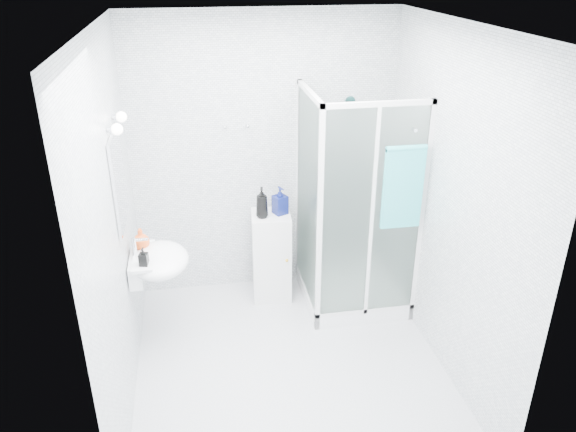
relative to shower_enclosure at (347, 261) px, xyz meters
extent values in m
cube|color=silver|center=(-0.67, -0.77, 0.85)|extent=(2.40, 2.60, 2.60)
cube|color=silver|center=(-0.67, -0.77, -0.44)|extent=(2.40, 2.60, 0.01)
cube|color=white|center=(-0.67, -0.77, 2.15)|extent=(2.40, 2.60, 0.01)
cube|color=white|center=(0.08, 0.08, -0.39)|extent=(0.90, 0.90, 0.12)
cube|color=silver|center=(-0.35, 0.08, 1.53)|extent=(0.04, 0.90, 0.04)
cube|color=silver|center=(0.08, -0.35, 1.53)|extent=(0.90, 0.04, 0.04)
cube|color=silver|center=(-0.35, -0.35, 0.55)|extent=(0.04, 0.04, 2.00)
cube|color=white|center=(-0.36, 0.08, 0.59)|extent=(0.02, 0.82, 1.84)
cube|color=white|center=(0.08, -0.36, 0.59)|extent=(0.82, 0.02, 1.84)
cube|color=silver|center=(0.08, -0.35, 0.59)|extent=(0.03, 0.04, 1.84)
cylinder|color=silver|center=(0.08, 0.47, 0.90)|extent=(0.02, 0.02, 1.00)
cylinder|color=silver|center=(0.08, 0.44, 1.37)|extent=(0.09, 0.05, 0.09)
cylinder|color=silver|center=(0.13, 0.50, 0.60)|extent=(0.12, 0.04, 0.12)
cylinder|color=silver|center=(0.36, -0.39, 1.33)|extent=(0.03, 0.05, 0.03)
cube|color=white|center=(-1.81, -0.32, 0.30)|extent=(0.10, 0.40, 0.18)
ellipsoid|color=white|center=(-1.63, -0.32, 0.35)|extent=(0.46, 0.56, 0.20)
cube|color=white|center=(-1.75, -0.32, 0.40)|extent=(0.16, 0.50, 0.02)
cylinder|color=silver|center=(-1.81, -0.32, 0.48)|extent=(0.04, 0.04, 0.16)
cylinder|color=silver|center=(-1.76, -0.32, 0.55)|extent=(0.12, 0.02, 0.02)
cube|color=white|center=(-1.85, -0.32, 1.05)|extent=(0.02, 0.60, 0.70)
cylinder|color=silver|center=(-1.84, -0.48, 1.47)|extent=(0.05, 0.04, 0.04)
sphere|color=white|center=(-1.80, -0.48, 1.47)|extent=(0.08, 0.08, 0.08)
cylinder|color=silver|center=(-1.84, -0.16, 1.47)|extent=(0.05, 0.04, 0.04)
sphere|color=white|center=(-1.80, -0.16, 1.47)|extent=(0.08, 0.08, 0.08)
cylinder|color=silver|center=(-1.02, 0.50, 1.17)|extent=(0.02, 0.04, 0.02)
sphere|color=silver|center=(-1.02, 0.48, 1.17)|extent=(0.03, 0.03, 0.03)
cylinder|color=silver|center=(-0.82, 0.50, 1.17)|extent=(0.02, 0.04, 0.02)
sphere|color=silver|center=(-0.82, 0.48, 1.17)|extent=(0.03, 0.03, 0.03)
cube|color=silver|center=(-0.66, 0.27, -0.02)|extent=(0.38, 0.38, 0.85)
cube|color=silver|center=(-0.66, 0.09, -0.02)|extent=(0.32, 0.03, 0.72)
sphere|color=#BC891A|center=(-0.54, 0.08, 0.02)|extent=(0.03, 0.03, 0.03)
cube|color=#2FAEB4|center=(0.31, -0.40, 0.86)|extent=(0.32, 0.04, 0.67)
cylinder|color=#2FAEB4|center=(0.31, -0.40, 1.19)|extent=(0.32, 0.05, 0.05)
imported|color=black|center=(-0.74, 0.22, 0.55)|extent=(0.13, 0.13, 0.28)
imported|color=#0E1757|center=(-0.57, 0.27, 0.53)|extent=(0.15, 0.15, 0.25)
imported|color=#E8531B|center=(-1.76, -0.21, 0.50)|extent=(0.15, 0.15, 0.17)
imported|color=black|center=(-1.73, -0.48, 0.49)|extent=(0.08, 0.08, 0.14)
camera|label=1|loc=(-1.30, -4.28, 2.55)|focal=35.00mm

